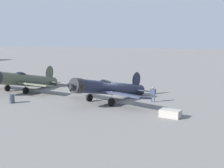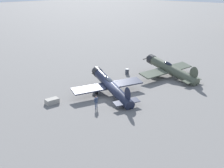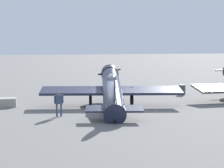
{
  "view_description": "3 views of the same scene",
  "coord_description": "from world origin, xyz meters",
  "views": [
    {
      "loc": [
        -11.21,
        27.05,
        6.29
      ],
      "look_at": [
        0.0,
        0.0,
        1.8
      ],
      "focal_mm": 45.75,
      "sensor_mm": 36.0,
      "label": 1
    },
    {
      "loc": [
        -25.91,
        -23.81,
        14.49
      ],
      "look_at": [
        0.0,
        0.0,
        1.8
      ],
      "focal_mm": 44.88,
      "sensor_mm": 36.0,
      "label": 2
    },
    {
      "loc": [
        -9.33,
        -22.7,
        4.32
      ],
      "look_at": [
        0.0,
        0.0,
        1.8
      ],
      "focal_mm": 56.5,
      "sensor_mm": 36.0,
      "label": 3
    }
  ],
  "objects": [
    {
      "name": "ground_plane",
      "position": [
        0.0,
        0.0,
        0.0
      ],
      "size": [
        400.0,
        400.0,
        0.0
      ],
      "primitive_type": "plane",
      "color": "slate"
    },
    {
      "name": "equipment_crate",
      "position": [
        -6.91,
        4.07,
        0.32
      ],
      "size": [
        1.8,
        1.25,
        0.64
      ],
      "rotation": [
        0.0,
        0.0,
        2.99
      ],
      "color": "#9E998E",
      "rests_on": "ground_plane"
    },
    {
      "name": "airplane_mid_apron",
      "position": [
        12.47,
        -1.3,
        1.36
      ],
      "size": [
        10.94,
        10.57,
        3.34
      ],
      "rotation": [
        0.0,
        0.0,
        7.7
      ],
      "color": "#4C5442",
      "rests_on": "ground_plane"
    },
    {
      "name": "fuel_drum",
      "position": [
        9.02,
        4.84,
        0.46
      ],
      "size": [
        0.65,
        0.65,
        0.92
      ],
      "color": "#474C56",
      "rests_on": "ground_plane"
    },
    {
      "name": "airplane_foreground",
      "position": [
        0.18,
        0.48,
        1.41
      ],
      "size": [
        10.33,
        10.67,
        3.09
      ],
      "rotation": [
        0.0,
        0.0,
        7.5
      ],
      "color": "#1E2338",
      "rests_on": "ground_plane"
    },
    {
      "name": "ground_crew_mechanic",
      "position": [
        -4.09,
        -1.12,
        0.97
      ],
      "size": [
        0.62,
        0.26,
        1.6
      ],
      "rotation": [
        0.0,
        0.0,
        1.67
      ],
      "color": "#384766",
      "rests_on": "ground_plane"
    }
  ]
}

